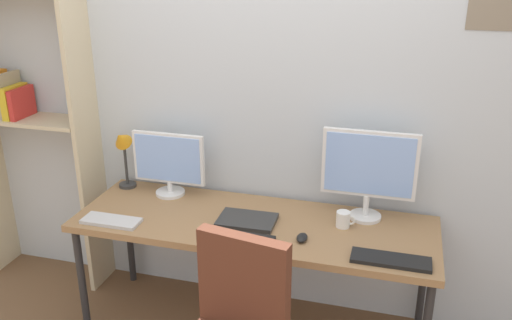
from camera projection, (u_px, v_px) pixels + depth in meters
wall_back at (273, 105)px, 3.23m from camera, size 4.43×0.11×2.60m
desk at (254, 229)px, 3.08m from camera, size 2.03×0.68×0.74m
bookshelf at (16, 81)px, 3.44m from camera, size 0.83×0.28×2.22m
monitor_left at (169, 162)px, 3.32m from camera, size 0.46×0.18×0.40m
monitor_right at (369, 169)px, 2.99m from camera, size 0.52×0.18×0.52m
desk_lamp at (123, 148)px, 3.39m from camera, size 0.11×0.16×0.41m
keyboard_left at (111, 221)px, 3.04m from camera, size 0.33×0.13×0.02m
keyboard_center at (242, 239)px, 2.85m from camera, size 0.34×0.13×0.02m
keyboard_right at (391, 260)px, 2.65m from camera, size 0.39×0.13×0.02m
computer_mouse at (302, 238)px, 2.85m from camera, size 0.06×0.10×0.03m
laptop_closed at (247, 220)px, 3.04m from camera, size 0.33×0.23×0.02m
coffee_mug at (344, 219)px, 2.98m from camera, size 0.11×0.08×0.09m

